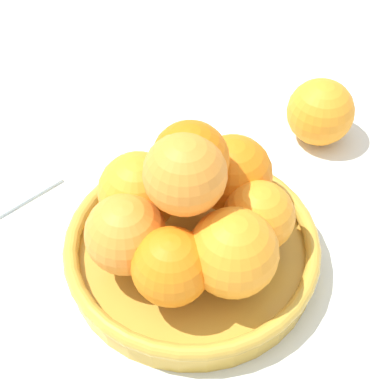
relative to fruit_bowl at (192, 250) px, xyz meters
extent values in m
plane|color=silver|center=(0.00, 0.00, -0.02)|extent=(4.00, 4.00, 0.00)
cylinder|color=gold|center=(0.00, 0.00, -0.01)|extent=(0.24, 0.24, 0.02)
torus|color=gold|center=(0.00, 0.00, 0.01)|extent=(0.25, 0.25, 0.01)
sphere|color=orange|center=(-0.04, 0.04, 0.05)|extent=(0.07, 0.07, 0.07)
sphere|color=orange|center=(-0.05, -0.01, 0.06)|extent=(0.08, 0.08, 0.08)
sphere|color=orange|center=(-0.03, -0.06, 0.05)|extent=(0.07, 0.07, 0.07)
sphere|color=orange|center=(0.02, -0.06, 0.05)|extent=(0.07, 0.07, 0.07)
sphere|color=orange|center=(0.06, -0.01, 0.06)|extent=(0.08, 0.08, 0.08)
sphere|color=orange|center=(0.05, 0.04, 0.05)|extent=(0.07, 0.07, 0.07)
sphere|color=orange|center=(0.00, 0.06, 0.06)|extent=(0.08, 0.08, 0.08)
sphere|color=orange|center=(-0.01, 0.01, 0.11)|extent=(0.07, 0.07, 0.07)
sphere|color=orange|center=(0.00, -0.01, 0.11)|extent=(0.07, 0.07, 0.07)
sphere|color=orange|center=(0.00, 0.23, 0.02)|extent=(0.08, 0.08, 0.08)
camera|label=1|loc=(0.24, -0.29, 0.50)|focal=60.00mm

